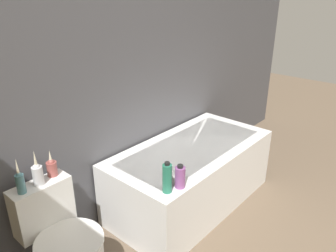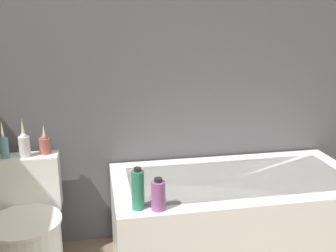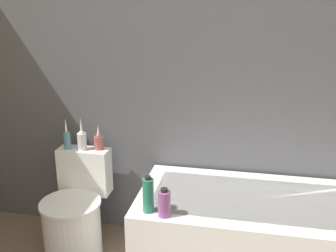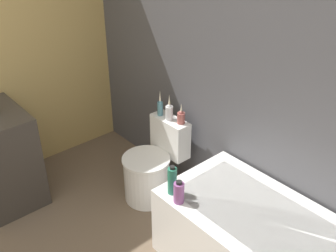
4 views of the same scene
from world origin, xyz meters
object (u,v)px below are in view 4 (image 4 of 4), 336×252
(vase_bronze, at_px, (181,117))
(shampoo_bottle_tall, at_px, (172,181))
(toilet, at_px, (152,169))
(vase_gold, at_px, (160,107))
(vase_silver, at_px, (169,111))
(shampoo_bottle_short, at_px, (179,192))

(vase_bronze, bearing_deg, shampoo_bottle_tall, -47.30)
(toilet, distance_m, vase_gold, 0.56)
(toilet, distance_m, vase_silver, 0.55)
(shampoo_bottle_tall, xyz_separation_m, shampoo_bottle_short, (0.10, -0.03, -0.03))
(vase_gold, distance_m, shampoo_bottle_tall, 0.91)
(vase_silver, bearing_deg, shampoo_bottle_short, -37.10)
(shampoo_bottle_tall, height_order, shampoo_bottle_short, shampoo_bottle_tall)
(vase_silver, bearing_deg, vase_bronze, 16.23)
(toilet, bearing_deg, vase_bronze, 64.37)
(toilet, xyz_separation_m, vase_bronze, (0.11, 0.24, 0.49))
(shampoo_bottle_short, bearing_deg, vase_gold, 147.11)
(vase_gold, distance_m, vase_silver, 0.12)
(toilet, bearing_deg, shampoo_bottle_short, -25.36)
(toilet, bearing_deg, vase_gold, 119.85)
(vase_silver, relative_size, shampoo_bottle_short, 1.37)
(vase_gold, height_order, vase_silver, vase_silver)
(vase_silver, bearing_deg, toilet, -90.00)
(toilet, xyz_separation_m, vase_silver, (0.00, 0.21, 0.51))
(shampoo_bottle_tall, relative_size, shampoo_bottle_short, 1.31)
(toilet, height_order, shampoo_bottle_tall, shampoo_bottle_tall)
(shampoo_bottle_tall, bearing_deg, shampoo_bottle_short, -16.05)
(vase_bronze, distance_m, shampoo_bottle_tall, 0.76)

